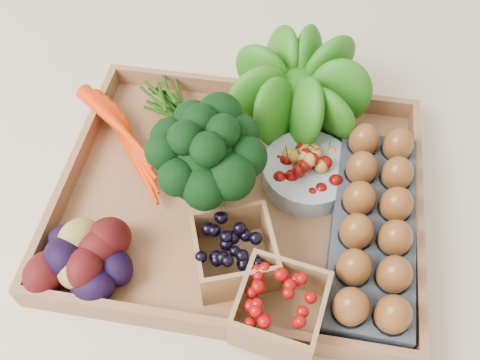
% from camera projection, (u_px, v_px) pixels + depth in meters
% --- Properties ---
extents(ground, '(4.00, 4.00, 0.00)m').
position_uv_depth(ground, '(240.00, 202.00, 0.85)').
color(ground, beige).
rests_on(ground, ground).
extents(tray, '(0.55, 0.45, 0.01)m').
position_uv_depth(tray, '(240.00, 199.00, 0.85)').
color(tray, '#96643F').
rests_on(tray, ground).
extents(carrots, '(0.19, 0.14, 0.05)m').
position_uv_depth(carrots, '(129.00, 141.00, 0.88)').
color(carrots, '#E52C00').
rests_on(carrots, tray).
extents(lettuce, '(0.16, 0.16, 0.16)m').
position_uv_depth(lettuce, '(295.00, 81.00, 0.88)').
color(lettuce, '#1C550D').
rests_on(lettuce, tray).
extents(broccoli, '(0.17, 0.17, 0.13)m').
position_uv_depth(broccoli, '(207.00, 176.00, 0.78)').
color(broccoli, black).
rests_on(broccoli, tray).
extents(cherry_bowl, '(0.15, 0.15, 0.04)m').
position_uv_depth(cherry_bowl, '(308.00, 173.00, 0.84)').
color(cherry_bowl, '#8C9EA5').
rests_on(cherry_bowl, tray).
extents(egg_carton, '(0.13, 0.34, 0.04)m').
position_uv_depth(egg_carton, '(372.00, 230.00, 0.78)').
color(egg_carton, '#323740').
rests_on(egg_carton, tray).
extents(potatoes, '(0.16, 0.16, 0.09)m').
position_uv_depth(potatoes, '(81.00, 251.00, 0.73)').
color(potatoes, '#37080A').
rests_on(potatoes, tray).
extents(punnet_blackberry, '(0.14, 0.14, 0.07)m').
position_uv_depth(punnet_blackberry, '(234.00, 252.00, 0.74)').
color(punnet_blackberry, black).
rests_on(punnet_blackberry, tray).
extents(punnet_raspberry, '(0.12, 0.12, 0.07)m').
position_uv_depth(punnet_raspberry, '(280.00, 308.00, 0.69)').
color(punnet_raspberry, '#7C0505').
rests_on(punnet_raspberry, tray).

